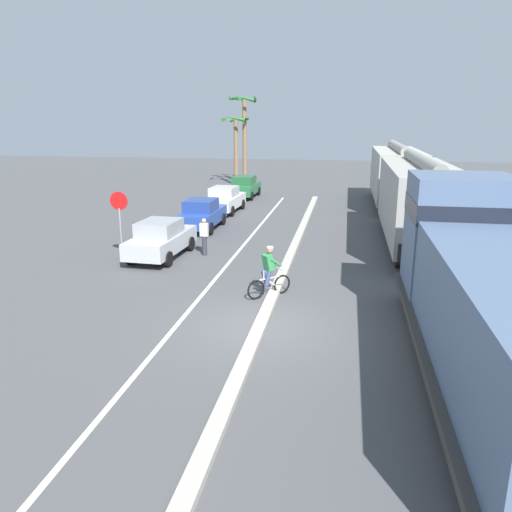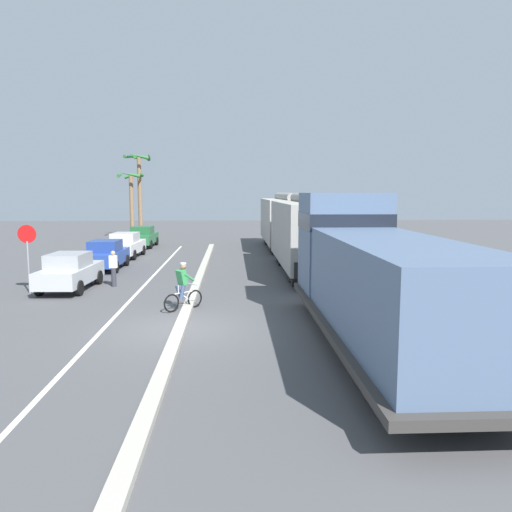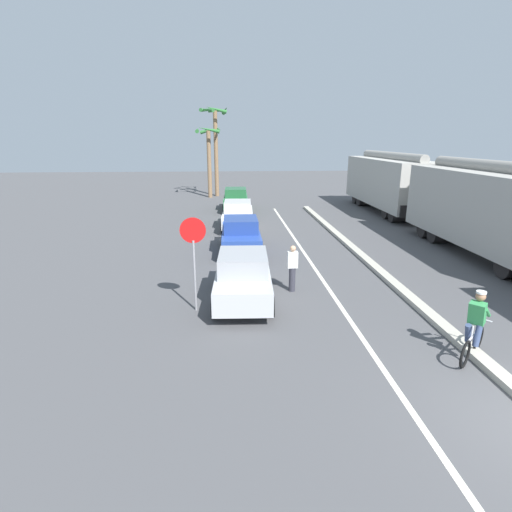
% 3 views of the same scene
% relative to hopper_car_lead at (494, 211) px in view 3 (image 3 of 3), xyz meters
% --- Properties ---
extents(median_curb, '(0.36, 36.00, 0.16)m').
position_rel_hopper_car_lead_xyz_m(median_curb, '(-5.51, -4.58, -2.00)').
color(median_curb, '#B2AD9E').
rests_on(median_curb, ground).
extents(lane_stripe, '(0.14, 36.00, 0.01)m').
position_rel_hopper_car_lead_xyz_m(lane_stripe, '(-7.91, -4.58, -2.07)').
color(lane_stripe, silver).
rests_on(lane_stripe, ground).
extents(hopper_car_lead, '(2.90, 10.60, 4.18)m').
position_rel_hopper_car_lead_xyz_m(hopper_car_lead, '(0.00, 0.00, 0.00)').
color(hopper_car_lead, '#A29F98').
rests_on(hopper_car_lead, ground).
extents(hopper_car_middle, '(2.90, 10.60, 4.18)m').
position_rel_hopper_car_lead_xyz_m(hopper_car_middle, '(0.00, 11.60, 0.00)').
color(hopper_car_middle, '#AAA79F').
rests_on(hopper_car_middle, ground).
extents(parked_car_silver, '(1.98, 4.27, 1.62)m').
position_rel_hopper_car_lead_xyz_m(parked_car_silver, '(-10.94, -4.09, -1.26)').
color(parked_car_silver, '#B7BABF').
rests_on(parked_car_silver, ground).
extents(parked_car_blue, '(1.85, 4.21, 1.62)m').
position_rel_hopper_car_lead_xyz_m(parked_car_blue, '(-10.82, 1.68, -1.26)').
color(parked_car_blue, '#28479E').
rests_on(parked_car_blue, ground).
extents(parked_car_white, '(1.98, 4.27, 1.62)m').
position_rel_hopper_car_lead_xyz_m(parked_car_white, '(-10.81, 6.79, -1.26)').
color(parked_car_white, silver).
rests_on(parked_car_white, ground).
extents(parked_car_green, '(1.91, 4.24, 1.62)m').
position_rel_hopper_car_lead_xyz_m(parked_car_green, '(-10.80, 12.99, -1.26)').
color(parked_car_green, '#286B3D').
rests_on(parked_car_green, ground).
extents(cyclist, '(1.29, 1.21, 1.71)m').
position_rel_hopper_car_lead_xyz_m(cyclist, '(-5.68, -8.09, -1.26)').
color(cyclist, black).
rests_on(cyclist, ground).
extents(stop_sign, '(0.76, 0.08, 2.88)m').
position_rel_hopper_car_lead_xyz_m(stop_sign, '(-12.41, -4.77, -0.05)').
color(stop_sign, gray).
rests_on(stop_sign, ground).
extents(palm_tree_near, '(2.19, 2.33, 6.14)m').
position_rel_hopper_car_lead_xyz_m(palm_tree_near, '(-12.91, 19.80, 2.24)').
color(palm_tree_near, '#846647').
rests_on(palm_tree_near, ground).
extents(palm_tree_far, '(2.60, 2.67, 7.78)m').
position_rel_hopper_car_lead_xyz_m(palm_tree_far, '(-12.36, 20.71, 3.45)').
color(palm_tree_far, '#846647').
rests_on(palm_tree_far, ground).
extents(pedestrian_by_cars, '(0.34, 0.22, 1.62)m').
position_rel_hopper_car_lead_xyz_m(pedestrian_by_cars, '(-9.23, -3.40, -1.23)').
color(pedestrian_by_cars, '#33333D').
rests_on(pedestrian_by_cars, ground).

